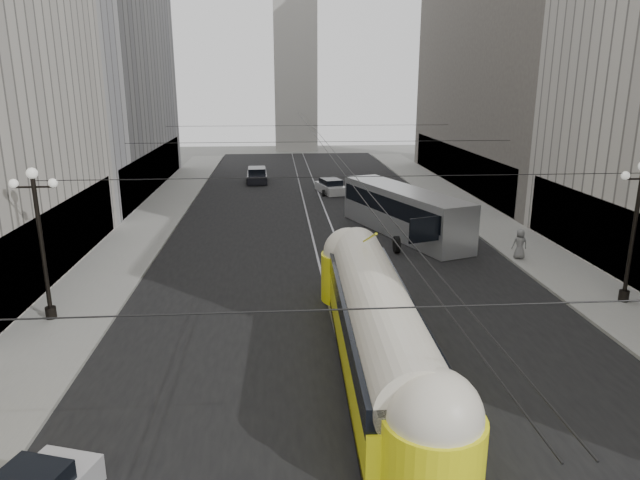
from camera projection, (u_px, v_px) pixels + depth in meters
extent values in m
cube|color=black|center=(322.00, 230.00, 38.93)|extent=(20.00, 85.00, 0.02)
cube|color=gray|center=(153.00, 220.00, 41.37)|extent=(4.00, 72.00, 0.15)
cube|color=gray|center=(476.00, 214.00, 43.16)|extent=(4.00, 72.00, 0.15)
cube|color=gray|center=(311.00, 230.00, 38.87)|extent=(0.12, 85.00, 0.04)
cube|color=gray|center=(333.00, 229.00, 38.98)|extent=(0.12, 85.00, 0.04)
cube|color=black|center=(62.00, 239.00, 29.18)|extent=(0.10, 18.00, 3.60)
cube|color=#999999|center=(74.00, 30.00, 48.55)|extent=(12.00, 28.00, 28.00)
cube|color=black|center=(156.00, 169.00, 52.23)|extent=(0.10, 25.20, 3.60)
cube|color=black|center=(609.00, 238.00, 29.35)|extent=(0.10, 18.00, 3.60)
cube|color=#514C47|center=(530.00, 9.00, 50.99)|extent=(12.00, 32.00, 32.00)
cube|color=black|center=(455.00, 166.00, 54.32)|extent=(0.10, 28.80, 3.60)
cube|color=#B2AFA8|center=(295.00, 65.00, 81.31)|extent=(6.00, 6.00, 24.00)
cylinder|color=black|center=(42.00, 250.00, 23.22)|extent=(0.18, 0.18, 6.00)
cylinder|color=black|center=(51.00, 313.00, 23.96)|extent=(0.44, 0.44, 0.50)
cylinder|color=black|center=(34.00, 187.00, 22.52)|extent=(1.60, 0.08, 0.08)
sphere|color=white|center=(32.00, 173.00, 22.37)|extent=(0.44, 0.44, 0.44)
sphere|color=white|center=(14.00, 184.00, 22.42)|extent=(0.36, 0.36, 0.36)
sphere|color=white|center=(53.00, 183.00, 22.53)|extent=(0.36, 0.36, 0.36)
cylinder|color=black|center=(633.00, 237.00, 25.10)|extent=(0.18, 0.18, 6.00)
cylinder|color=black|center=(624.00, 296.00, 25.84)|extent=(0.44, 0.44, 0.50)
sphere|color=white|center=(625.00, 176.00, 24.30)|extent=(0.36, 0.36, 0.36)
cylinder|color=black|center=(452.00, 306.00, 9.95)|extent=(25.00, 0.03, 0.03)
cylinder|color=black|center=(350.00, 177.00, 23.39)|extent=(25.00, 0.03, 0.03)
cylinder|color=black|center=(322.00, 142.00, 36.83)|extent=(25.00, 0.03, 0.03)
cylinder|color=black|center=(309.00, 126.00, 50.28)|extent=(25.00, 0.03, 0.03)
cylinder|color=black|center=(318.00, 139.00, 40.73)|extent=(0.03, 72.00, 0.03)
cylinder|color=black|center=(323.00, 139.00, 40.76)|extent=(0.03, 72.00, 0.03)
cube|color=#FFFD16|center=(377.00, 341.00, 19.94)|extent=(2.85, 13.48, 1.63)
cube|color=black|center=(376.00, 361.00, 20.15)|extent=(2.84, 13.08, 0.29)
cube|color=black|center=(377.00, 313.00, 19.66)|extent=(2.87, 13.28, 0.81)
cylinder|color=silver|center=(378.00, 306.00, 19.58)|extent=(2.56, 13.27, 2.20)
cylinder|color=#FFFD16|center=(432.00, 459.00, 13.59)|extent=(2.49, 2.49, 2.20)
sphere|color=silver|center=(434.00, 416.00, 13.28)|extent=(2.30, 2.30, 2.30)
cylinder|color=#FFFD16|center=(348.00, 277.00, 26.25)|extent=(2.49, 2.49, 2.20)
sphere|color=silver|center=(348.00, 253.00, 25.94)|extent=(2.30, 2.30, 2.30)
cube|color=#B3B6B9|center=(403.00, 212.00, 37.23)|extent=(6.45, 12.18, 3.01)
cube|color=black|center=(404.00, 204.00, 37.09)|extent=(6.32, 11.79, 1.10)
cube|color=black|center=(427.00, 229.00, 31.40)|extent=(2.20, 0.88, 1.40)
cylinder|color=black|center=(397.00, 245.00, 33.54)|extent=(0.30, 1.00, 1.00)
cylinder|color=black|center=(438.00, 244.00, 33.73)|extent=(0.30, 1.00, 1.00)
cylinder|color=black|center=(374.00, 214.00, 41.29)|extent=(0.30, 1.00, 1.00)
cylinder|color=black|center=(408.00, 213.00, 41.48)|extent=(0.30, 1.00, 1.00)
cylinder|color=black|center=(75.00, 480.00, 14.06)|extent=(0.22, 0.57, 0.57)
cube|color=silver|center=(331.00, 188.00, 51.43)|extent=(2.67, 4.47, 0.74)
cube|color=black|center=(331.00, 183.00, 51.29)|extent=(2.02, 2.59, 0.70)
cylinder|color=black|center=(324.00, 193.00, 50.05)|extent=(0.22, 0.59, 0.59)
cylinder|color=black|center=(341.00, 193.00, 50.16)|extent=(0.22, 0.59, 0.59)
cylinder|color=black|center=(321.00, 187.00, 52.78)|extent=(0.22, 0.59, 0.59)
cylinder|color=black|center=(338.00, 187.00, 52.89)|extent=(0.22, 0.59, 0.59)
cube|color=black|center=(257.00, 177.00, 57.00)|extent=(2.08, 4.73, 0.83)
cube|color=black|center=(257.00, 171.00, 56.84)|extent=(1.77, 2.62, 0.78)
cylinder|color=black|center=(248.00, 182.00, 55.46)|extent=(0.22, 0.66, 0.66)
cylinder|color=black|center=(266.00, 182.00, 55.59)|extent=(0.22, 0.66, 0.66)
cylinder|color=black|center=(249.00, 176.00, 58.50)|extent=(0.22, 0.66, 0.66)
cylinder|color=black|center=(266.00, 176.00, 58.63)|extent=(0.22, 0.66, 0.66)
imported|color=slate|center=(520.00, 244.00, 31.86)|extent=(0.85, 0.54, 1.70)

